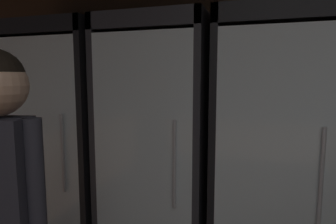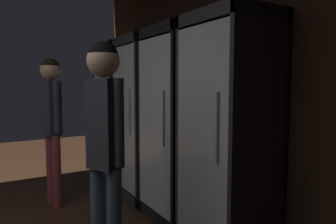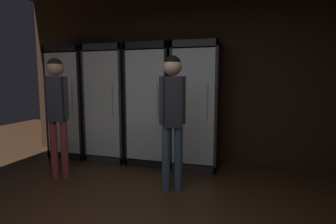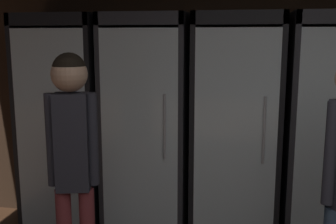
% 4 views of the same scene
% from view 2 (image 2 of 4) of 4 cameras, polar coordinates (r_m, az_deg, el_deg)
% --- Properties ---
extents(wall_back, '(6.00, 0.06, 2.80)m').
position_cam_2_polar(wall_back, '(2.82, 13.68, 6.10)').
color(wall_back, black).
rests_on(wall_back, ground).
extents(cooler_far_left, '(0.69, 0.58, 1.90)m').
position_cam_2_polar(cooler_far_left, '(4.39, -8.18, -0.30)').
color(cooler_far_left, black).
rests_on(cooler_far_left, ground).
extents(cooler_left, '(0.69, 0.58, 1.90)m').
position_cam_2_polar(cooler_left, '(3.72, -3.77, -1.32)').
color(cooler_left, '#2B2B30').
rests_on(cooler_left, ground).
extents(cooler_center, '(0.69, 0.58, 1.90)m').
position_cam_2_polar(cooler_center, '(3.10, 2.49, -2.66)').
color(cooler_center, black).
rests_on(cooler_center, ground).
extents(cooler_right, '(0.69, 0.58, 1.90)m').
position_cam_2_polar(cooler_right, '(2.52, 11.76, -4.44)').
color(cooler_right, '#2B2B30').
rests_on(cooler_right, ground).
extents(shopper_near, '(0.29, 0.22, 1.62)m').
position_cam_2_polar(shopper_near, '(2.07, -11.65, -3.87)').
color(shopper_near, '#384C66').
rests_on(shopper_near, ground).
extents(shopper_far, '(0.30, 0.21, 1.63)m').
position_cam_2_polar(shopper_far, '(3.58, -20.75, -0.06)').
color(shopper_far, brown).
rests_on(shopper_far, ground).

